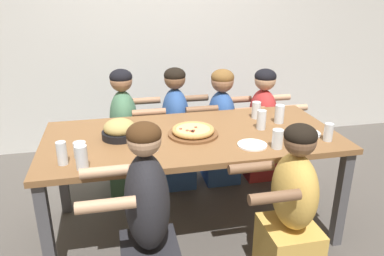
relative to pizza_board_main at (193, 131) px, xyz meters
The scene contains 22 objects.
ground_plane 0.81m from the pizza_board_main, 113.90° to the left, with size 18.00×18.00×0.00m, color #514C47.
restaurant_back_panel 1.95m from the pizza_board_main, 90.17° to the left, with size 10.00×0.06×3.20m, color silver.
dining_table 0.11m from the pizza_board_main, 113.90° to the left, with size 2.09×0.97×0.78m.
pizza_board_main is the anchor object (origin of this frame).
skillet_bowl 0.51m from the pizza_board_main, behind, with size 0.36×0.25×0.14m.
empty_plate_a 0.81m from the pizza_board_main, 10.83° to the right, with size 0.22×0.22×0.02m.
empty_plate_b 0.44m from the pizza_board_main, 37.90° to the right, with size 0.20×0.20×0.02m.
drinking_glass_a 0.91m from the pizza_board_main, 161.61° to the right, with size 0.06×0.06×0.14m.
drinking_glass_b 0.37m from the pizza_board_main, 147.70° to the right, with size 0.08×0.08×0.14m.
drinking_glass_c 0.62m from the pizza_board_main, 23.67° to the left, with size 0.07×0.07×0.13m.
drinking_glass_d 0.52m from the pizza_board_main, ahead, with size 0.07×0.07×0.14m.
drinking_glass_e 0.83m from the pizza_board_main, 153.11° to the right, with size 0.07×0.07×0.15m.
drinking_glass_f 0.71m from the pizza_board_main, ahead, with size 0.07×0.07×0.14m.
drinking_glass_g 0.79m from the pizza_board_main, 164.68° to the right, with size 0.08×0.08×0.10m.
drinking_glass_h 0.59m from the pizza_board_main, 34.42° to the right, with size 0.07×0.07×0.13m.
drinking_glass_i 0.93m from the pizza_board_main, 18.36° to the right, with size 0.06×0.06×0.12m.
diner_far_midleft 0.90m from the pizza_board_main, 122.60° to the left, with size 0.51×0.40×1.13m.
diner_far_center 0.78m from the pizza_board_main, 90.35° to the left, with size 0.51×0.40×1.12m.
diner_near_midleft 0.85m from the pizza_board_main, 120.27° to the right, with size 0.51×0.40×1.16m.
diner_near_midright 0.88m from the pizza_board_main, 57.35° to the right, with size 0.51×0.40×1.08m.
diner_far_midright 0.89m from the pizza_board_main, 59.08° to the left, with size 0.51×0.40×1.08m.
diner_far_right 1.15m from the pizza_board_main, 40.59° to the left, with size 0.51×0.40×1.07m.
Camera 1 is at (-0.52, -2.43, 1.78)m, focal length 35.00 mm.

